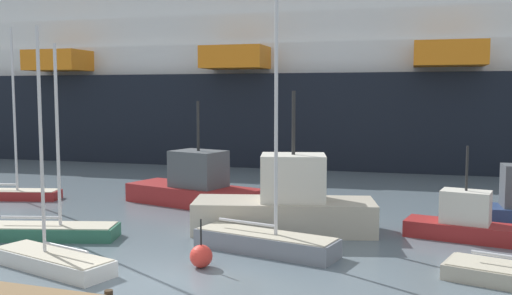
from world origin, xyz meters
The scene contains 10 objects.
ground_plane centered at (0.00, 0.00, 0.00)m, with size 600.00×600.00×0.00m, color slate.
sailboat_1 centered at (2.43, 4.45, 0.53)m, with size 5.86×2.64×10.88m.
sailboat_3 centered at (-6.73, 3.56, 0.40)m, with size 5.79×3.07×8.07m.
sailboat_4 centered at (-3.89, 0.05, 0.40)m, with size 5.16×2.65×8.33m.
sailboat_5 centered at (-14.79, 10.26, 0.47)m, with size 5.84×2.82×9.73m.
fishing_boat_0 centered at (9.88, 8.89, 0.71)m, with size 5.50×2.48×3.91m.
fishing_boat_1 centered at (-4.02, 12.13, 1.02)m, with size 8.05×4.46×5.65m.
fishing_boat_2 centered at (2.33, 7.83, 1.18)m, with size 8.28×4.63×6.16m.
channel_buoy_1 centered at (0.88, 1.90, 0.41)m, with size 0.80×0.80×1.72m.
cruise_ship centered at (0.09, 37.76, 7.90)m, with size 139.98×27.53×24.63m.
Camera 1 is at (8.85, -15.92, 6.04)m, focal length 40.07 mm.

